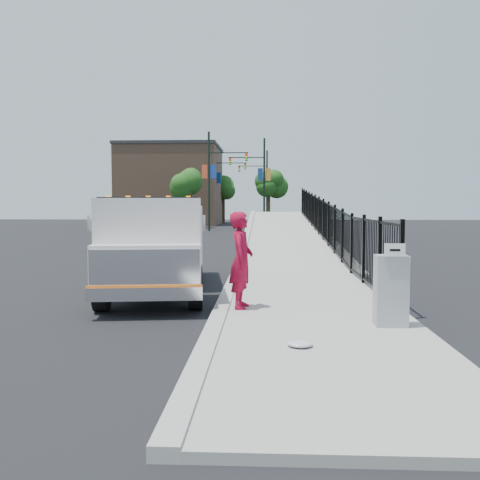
{
  "coord_description": "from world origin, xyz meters",
  "views": [
    {
      "loc": [
        0.88,
        -12.48,
        2.29
      ],
      "look_at": [
        0.21,
        2.0,
        1.27
      ],
      "focal_mm": 40.0,
      "sensor_mm": 36.0,
      "label": 1
    }
  ],
  "objects": [
    {
      "name": "utility_cabinet",
      "position": [
        3.1,
        -3.08,
        0.75
      ],
      "size": [
        0.55,
        0.4,
        1.25
      ],
      "primitive_type": "cube",
      "color": "gray",
      "rests_on": "sidewalk"
    },
    {
      "name": "light_pole_3",
      "position": [
        0.81,
        46.5,
        4.36
      ],
      "size": [
        3.78,
        0.22,
        8.0
      ],
      "color": "black",
      "rests_on": "ground"
    },
    {
      "name": "ground",
      "position": [
        0.0,
        0.0,
        0.0
      ],
      "size": [
        120.0,
        120.0,
        0.0
      ],
      "primitive_type": "plane",
      "color": "black",
      "rests_on": "ground"
    },
    {
      "name": "debris",
      "position": [
        1.42,
        -4.53,
        0.17
      ],
      "size": [
        0.39,
        0.39,
        0.1
      ],
      "primitive_type": "ellipsoid",
      "color": "silver",
      "rests_on": "sidewalk"
    },
    {
      "name": "arrow_sign",
      "position": [
        3.1,
        -3.3,
        1.48
      ],
      "size": [
        0.35,
        0.04,
        0.22
      ],
      "primitive_type": "cube",
      "color": "white",
      "rests_on": "utility_cabinet"
    },
    {
      "name": "light_pole_1",
      "position": [
        0.52,
        35.35,
        4.36
      ],
      "size": [
        3.78,
        0.22,
        8.0
      ],
      "color": "black",
      "rests_on": "ground"
    },
    {
      "name": "ramp",
      "position": [
        2.12,
        16.0,
        0.0
      ],
      "size": [
        3.95,
        24.06,
        3.19
      ],
      "primitive_type": "cube",
      "rotation": [
        0.06,
        0.0,
        0.0
      ],
      "color": "#9E998E",
      "rests_on": "ground"
    },
    {
      "name": "building",
      "position": [
        -9.0,
        44.0,
        4.0
      ],
      "size": [
        10.0,
        10.0,
        8.0
      ],
      "primitive_type": "cube",
      "color": "#8C664C",
      "rests_on": "ground"
    },
    {
      "name": "worker",
      "position": [
        0.4,
        -1.6,
        1.11
      ],
      "size": [
        0.54,
        0.76,
        1.99
      ],
      "primitive_type": "imported",
      "rotation": [
        0.0,
        0.0,
        1.48
      ],
      "color": "maroon",
      "rests_on": "sidewalk"
    },
    {
      "name": "light_pole_0",
      "position": [
        -3.34,
        30.8,
        4.36
      ],
      "size": [
        3.78,
        0.22,
        8.0
      ],
      "color": "black",
      "rests_on": "ground"
    },
    {
      "name": "truck",
      "position": [
        -1.89,
        1.06,
        1.37
      ],
      "size": [
        3.16,
        7.32,
        2.43
      ],
      "rotation": [
        0.0,
        0.0,
        0.13
      ],
      "color": "black",
      "rests_on": "ground"
    },
    {
      "name": "iron_fence",
      "position": [
        3.55,
        12.0,
        0.9
      ],
      "size": [
        0.1,
        28.0,
        1.8
      ],
      "primitive_type": "cube",
      "color": "black",
      "rests_on": "ground"
    },
    {
      "name": "tree_2",
      "position": [
        -3.88,
        49.0,
        3.93
      ],
      "size": [
        2.43,
        2.43,
        5.22
      ],
      "color": "#382314",
      "rests_on": "ground"
    },
    {
      "name": "sidewalk",
      "position": [
        1.93,
        -2.0,
        0.06
      ],
      "size": [
        3.55,
        12.0,
        0.12
      ],
      "primitive_type": "cube",
      "color": "#9E998E",
      "rests_on": "ground"
    },
    {
      "name": "curb",
      "position": [
        0.0,
        -2.0,
        0.08
      ],
      "size": [
        0.3,
        12.0,
        0.16
      ],
      "primitive_type": "cube",
      "color": "#ADAAA3",
      "rests_on": "ground"
    },
    {
      "name": "light_pole_2",
      "position": [
        -3.84,
        41.86,
        4.36
      ],
      "size": [
        3.77,
        0.22,
        8.0
      ],
      "color": "black",
      "rests_on": "ground"
    },
    {
      "name": "tree_1",
      "position": [
        1.24,
        39.31,
        3.89
      ],
      "size": [
        2.07,
        2.07,
        5.04
      ],
      "color": "#382314",
      "rests_on": "ground"
    },
    {
      "name": "tree_0",
      "position": [
        -5.76,
        34.89,
        3.93
      ],
      "size": [
        2.39,
        2.39,
        5.19
      ],
      "color": "#382314",
      "rests_on": "ground"
    }
  ]
}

